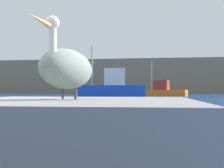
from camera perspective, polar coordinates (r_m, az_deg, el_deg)
hillside_backdrop at (r=80.15m, az=6.62°, el=1.41°), size 140.00×10.03×9.02m
pier_dock at (r=3.65m, az=-8.69°, el=-8.41°), size 3.02×3.13×0.69m
pelican at (r=3.63m, az=-8.74°, el=3.06°), size 0.65×1.40×0.93m
fishing_boat_orange at (r=45.70m, az=9.95°, el=-1.24°), size 7.06×4.08×5.29m
fishing_boat_blue at (r=24.84m, az=0.04°, el=-0.99°), size 5.70×2.39×4.63m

